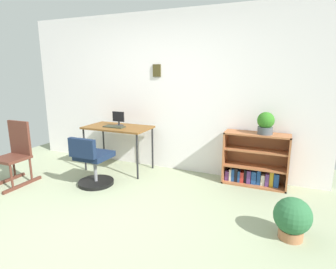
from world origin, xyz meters
The scene contains 10 objects.
ground_plane centered at (0.00, 0.00, 0.00)m, with size 6.24×6.24×0.00m, color gray.
wall_back centered at (0.00, 2.15, 1.29)m, with size 5.20×0.12×2.58m.
desk centered at (-0.62, 1.71, 0.69)m, with size 1.09×0.61×0.74m.
monitor centered at (-0.64, 1.77, 0.86)m, with size 0.21×0.15×0.24m.
keyboard centered at (-0.64, 1.63, 0.75)m, with size 0.36×0.15×0.02m, color #2F3426.
office_chair centered at (-0.59, 0.97, 0.32)m, with size 0.52×0.55×0.75m.
rocking_chair centered at (-1.71, 0.62, 0.46)m, with size 0.42×0.64×0.93m.
bookshelf_low centered at (1.56, 1.95, 0.33)m, with size 0.91×0.30×0.78m.
potted_plant_on_shelf centered at (1.67, 1.90, 0.94)m, with size 0.23×0.23×0.31m.
potted_plant_floor centered at (2.06, 0.67, 0.23)m, with size 0.37×0.37×0.43m.
Camera 1 is at (1.90, -2.08, 1.64)m, focal length 29.45 mm.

